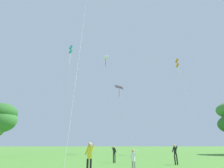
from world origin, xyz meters
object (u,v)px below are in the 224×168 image
(person_far_back, at_px, (175,152))
(person_child_small, at_px, (133,159))
(kite_orange_box, at_px, (177,64))
(kite_black_large, at_px, (119,89))
(kite_teal_box, at_px, (71,50))
(person_near_tree, at_px, (114,153))
(kite_white_distant, at_px, (105,57))
(person_in_red_shirt, at_px, (89,155))

(person_far_back, height_order, person_child_small, person_far_back)
(kite_orange_box, xyz_separation_m, kite_black_large, (-12.20, 1.01, -5.23))
(kite_teal_box, height_order, person_far_back, kite_teal_box)
(person_near_tree, bearing_deg, person_far_back, -15.85)
(kite_black_large, bearing_deg, kite_white_distant, 111.14)
(kite_white_distant, height_order, person_near_tree, kite_white_distant)
(kite_orange_box, bearing_deg, person_far_back, -114.65)
(person_near_tree, bearing_deg, kite_teal_box, 119.91)
(person_in_red_shirt, bearing_deg, person_child_small, 20.56)
(kite_black_large, distance_m, person_far_back, 21.53)
(person_far_back, xyz_separation_m, person_child_small, (-4.15, -4.89, -0.19))
(kite_orange_box, bearing_deg, kite_teal_box, 170.89)
(kite_teal_box, distance_m, person_child_small, 36.18)
(person_far_back, relative_size, person_near_tree, 1.10)
(person_child_small, xyz_separation_m, person_near_tree, (-1.31, 6.44, 0.09))
(kite_white_distant, xyz_separation_m, kite_teal_box, (-8.11, -6.61, -1.48))
(kite_teal_box, relative_size, person_near_tree, 16.17)
(kite_white_distant, relative_size, person_near_tree, 16.93)
(kite_white_distant, relative_size, person_child_small, 18.85)
(person_far_back, bearing_deg, person_child_small, -130.31)
(kite_white_distant, distance_m, person_in_red_shirt, 40.79)
(kite_teal_box, height_order, person_in_red_shirt, kite_teal_box)
(kite_orange_box, xyz_separation_m, person_in_red_shirt, (-14.41, -22.50, -16.66))
(kite_orange_box, distance_m, person_far_back, 24.77)
(kite_teal_box, relative_size, person_far_back, 14.71)
(kite_orange_box, distance_m, person_near_tree, 26.09)
(person_child_small, bearing_deg, kite_teal_box, 115.67)
(person_in_red_shirt, bearing_deg, kite_orange_box, 57.37)
(kite_black_large, bearing_deg, person_far_back, -75.44)
(kite_black_large, distance_m, person_in_red_shirt, 26.23)
(kite_teal_box, xyz_separation_m, person_child_small, (12.19, -25.36, -22.75))
(kite_orange_box, distance_m, kite_teal_box, 24.96)
(kite_black_large, height_order, person_child_small, kite_black_large)
(kite_white_distant, height_order, person_child_small, kite_white_distant)
(kite_white_distant, height_order, kite_black_large, kite_white_distant)
(person_in_red_shirt, distance_m, person_child_small, 2.82)
(kite_black_large, height_order, person_near_tree, kite_black_large)
(kite_teal_box, distance_m, person_near_tree, 31.45)
(kite_teal_box, xyz_separation_m, person_far_back, (16.34, -20.46, -22.56))
(kite_white_distant, height_order, person_far_back, kite_white_distant)
(kite_orange_box, bearing_deg, kite_white_distant, 146.60)
(kite_black_large, height_order, person_far_back, kite_black_large)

